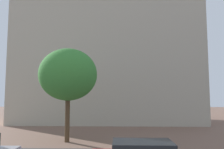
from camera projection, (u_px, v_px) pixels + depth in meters
landmark_building at (108, 34)px, 30.97m from camera, size 22.97×10.73×35.36m
tree_curb_far at (68, 75)px, 16.72m from camera, size 4.27×4.27×6.79m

